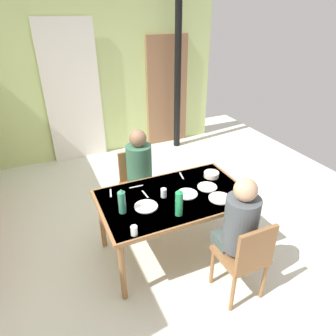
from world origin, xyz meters
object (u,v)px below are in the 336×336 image
object	(u,v)px
water_bottle_green_near	(122,202)
chair_near_diner	(246,256)
chair_far_diner	(137,181)
person_far_diner	(140,166)
water_bottle_green_far	(179,203)
serving_bowl_center	(211,174)
person_near_diner	(240,222)
dining_table	(174,201)

from	to	relation	value
water_bottle_green_near	chair_near_diner	bearing A→B (deg)	-41.18
chair_far_diner	person_far_diner	world-z (taller)	person_far_diner
water_bottle_green_far	serving_bowl_center	xyz separation A→B (m)	(0.65, 0.48, -0.10)
water_bottle_green_near	serving_bowl_center	bearing A→B (deg)	11.74
person_near_diner	water_bottle_green_near	bearing A→B (deg)	144.30
water_bottle_green_near	water_bottle_green_far	size ratio (longest dim) A/B	0.92
water_bottle_green_near	water_bottle_green_far	bearing A→B (deg)	-28.49
serving_bowl_center	water_bottle_green_far	bearing A→B (deg)	-143.32
person_far_diner	water_bottle_green_far	xyz separation A→B (m)	(0.04, -0.98, 0.08)
water_bottle_green_near	water_bottle_green_far	world-z (taller)	water_bottle_green_far
water_bottle_green_near	water_bottle_green_far	xyz separation A→B (m)	(0.46, -0.25, 0.01)
person_far_diner	water_bottle_green_far	distance (m)	0.98
chair_near_diner	dining_table	bearing A→B (deg)	111.20
dining_table	water_bottle_green_far	world-z (taller)	water_bottle_green_far
chair_near_diner	water_bottle_green_far	bearing A→B (deg)	128.62
chair_far_diner	water_bottle_green_near	distance (m)	1.02
person_near_diner	person_far_diner	xyz separation A→B (m)	(-0.44, 1.35, 0.00)
chair_near_diner	water_bottle_green_near	bearing A→B (deg)	138.82
dining_table	chair_near_diner	xyz separation A→B (m)	(0.31, -0.81, -0.16)
dining_table	water_bottle_green_near	size ratio (longest dim) A/B	5.95
dining_table	person_near_diner	world-z (taller)	person_near_diner
person_near_diner	dining_table	bearing A→B (deg)	115.00
dining_table	person_near_diner	size ratio (longest dim) A/B	1.98
dining_table	person_far_diner	bearing A→B (deg)	100.86
chair_far_diner	person_near_diner	bearing A→B (deg)	106.64
serving_bowl_center	chair_far_diner	bearing A→B (deg)	137.37
chair_near_diner	person_far_diner	xyz separation A→B (m)	(-0.44, 1.49, 0.28)
serving_bowl_center	person_near_diner	bearing A→B (deg)	-105.58
serving_bowl_center	chair_near_diner	bearing A→B (deg)	-103.53
dining_table	chair_far_diner	bearing A→B (deg)	99.07
person_near_diner	water_bottle_green_near	size ratio (longest dim) A/B	3.01
water_bottle_green_far	chair_near_diner	bearing A→B (deg)	-51.38
chair_near_diner	person_near_diner	xyz separation A→B (m)	(-0.00, 0.14, 0.28)
dining_table	serving_bowl_center	distance (m)	0.59
water_bottle_green_near	serving_bowl_center	size ratio (longest dim) A/B	1.51
dining_table	person_near_diner	xyz separation A→B (m)	(0.31, -0.68, 0.12)
dining_table	chair_far_diner	xyz separation A→B (m)	(-0.13, 0.81, -0.16)
chair_near_diner	chair_far_diner	bearing A→B (deg)	105.31
person_near_diner	water_bottle_green_near	distance (m)	1.08
chair_near_diner	chair_far_diner	distance (m)	1.68
chair_far_diner	person_near_diner	xyz separation A→B (m)	(0.44, -1.49, 0.28)
water_bottle_green_near	water_bottle_green_far	distance (m)	0.53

